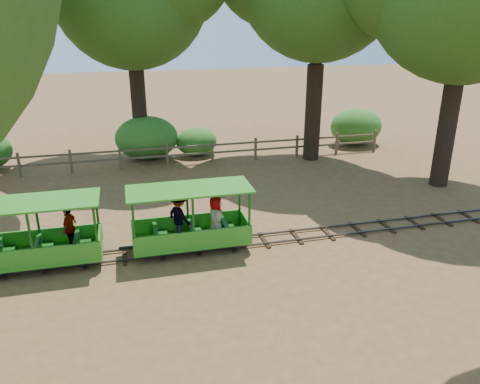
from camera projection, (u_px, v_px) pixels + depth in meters
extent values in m
plane|color=brown|center=(231.00, 245.00, 13.52)|extent=(90.00, 90.00, 0.00)
cube|color=#3F3D3A|center=(233.00, 247.00, 13.22)|extent=(22.00, 0.05, 0.05)
cube|color=#3F3D3A|center=(229.00, 238.00, 13.77)|extent=(22.00, 0.05, 0.05)
cube|color=#382314|center=(231.00, 244.00, 13.51)|extent=(0.12, 1.00, 0.05)
cube|color=#382314|center=(47.00, 265.00, 12.38)|extent=(0.12, 1.00, 0.05)
cube|color=#382314|center=(386.00, 226.00, 14.64)|extent=(0.12, 1.00, 0.05)
cube|color=#318F1F|center=(39.00, 256.00, 12.24)|extent=(3.23, 1.23, 0.09)
cube|color=#124F13|center=(40.00, 260.00, 12.28)|extent=(2.90, 0.47, 0.13)
cube|color=#318F1F|center=(34.00, 257.00, 11.61)|extent=(3.23, 0.06, 0.47)
cube|color=#318F1F|center=(41.00, 237.00, 12.66)|extent=(3.23, 0.06, 0.47)
cube|color=#318F1F|center=(30.00, 203.00, 11.70)|extent=(3.37, 1.38, 0.05)
cylinder|color=#124F13|center=(96.00, 233.00, 11.81)|extent=(0.07, 0.07, 1.52)
cylinder|color=#124F13|center=(98.00, 216.00, 12.82)|extent=(0.07, 0.07, 1.52)
cube|color=#124F13|center=(38.00, 248.00, 12.15)|extent=(0.11, 1.04, 0.38)
cube|color=#124F13|center=(77.00, 244.00, 12.37)|extent=(0.11, 1.04, 0.38)
cylinder|color=black|center=(0.00, 258.00, 12.32)|extent=(0.27, 0.06, 0.27)
cylinder|color=black|center=(80.00, 260.00, 12.21)|extent=(0.27, 0.06, 0.27)
cylinder|color=black|center=(81.00, 249.00, 12.79)|extent=(0.27, 0.06, 0.27)
imported|color=gray|center=(70.00, 228.00, 12.36)|extent=(0.51, 0.77, 1.21)
cube|color=#318F1F|center=(191.00, 240.00, 13.15)|extent=(3.23, 1.23, 0.09)
cube|color=#124F13|center=(192.00, 243.00, 13.19)|extent=(2.90, 0.47, 0.13)
cube|color=#318F1F|center=(194.00, 240.00, 12.52)|extent=(3.23, 0.06, 0.47)
cube|color=#318F1F|center=(188.00, 222.00, 13.57)|extent=(3.23, 0.06, 0.47)
cube|color=#318F1F|center=(189.00, 189.00, 12.61)|extent=(3.37, 1.38, 0.05)
cylinder|color=#124F13|center=(134.00, 229.00, 12.02)|extent=(0.07, 0.07, 1.52)
cylinder|color=#124F13|center=(133.00, 212.00, 13.04)|extent=(0.07, 0.07, 1.52)
cylinder|color=#124F13|center=(249.00, 217.00, 12.72)|extent=(0.07, 0.07, 1.52)
cylinder|color=#124F13|center=(239.00, 202.00, 13.73)|extent=(0.07, 0.07, 1.52)
cube|color=#124F13|center=(156.00, 236.00, 12.85)|extent=(0.11, 1.04, 0.38)
cube|color=#124F13|center=(191.00, 232.00, 13.06)|extent=(0.11, 1.04, 0.38)
cube|color=#124F13|center=(225.00, 228.00, 13.28)|extent=(0.11, 1.04, 0.38)
cylinder|color=black|center=(155.00, 252.00, 12.65)|extent=(0.27, 0.06, 0.27)
cylinder|color=black|center=(154.00, 241.00, 13.24)|extent=(0.27, 0.06, 0.27)
cylinder|color=black|center=(230.00, 243.00, 13.12)|extent=(0.27, 0.06, 0.27)
cylinder|color=black|center=(225.00, 233.00, 13.70)|extent=(0.27, 0.06, 0.27)
imported|color=gray|center=(180.00, 216.00, 12.92)|extent=(0.88, 1.00, 1.34)
imported|color=gray|center=(216.00, 218.00, 12.85)|extent=(0.56, 0.71, 1.27)
cylinder|color=#2D2116|center=(140.00, 115.00, 20.96)|extent=(0.66, 0.66, 3.97)
cylinder|color=#2D2116|center=(134.00, 42.00, 19.84)|extent=(0.50, 0.50, 2.27)
cylinder|color=#2D2116|center=(313.00, 113.00, 20.81)|extent=(0.72, 0.72, 4.21)
cylinder|color=#2D2116|center=(317.00, 35.00, 19.62)|extent=(0.54, 0.54, 2.41)
cylinder|color=#2D2116|center=(446.00, 135.00, 17.57)|extent=(0.68, 0.68, 3.97)
cylinder|color=#2D2116|center=(460.00, 48.00, 16.45)|extent=(0.51, 0.51, 2.27)
cube|color=brown|center=(19.00, 165.00, 19.00)|extent=(0.10, 0.10, 1.00)
cube|color=brown|center=(71.00, 161.00, 19.45)|extent=(0.10, 0.10, 1.00)
cube|color=brown|center=(120.00, 158.00, 19.91)|extent=(0.10, 0.10, 1.00)
cube|color=brown|center=(167.00, 155.00, 20.36)|extent=(0.10, 0.10, 1.00)
cube|color=brown|center=(212.00, 152.00, 20.81)|extent=(0.10, 0.10, 1.00)
cube|color=brown|center=(256.00, 149.00, 21.27)|extent=(0.10, 0.10, 1.00)
cube|color=brown|center=(297.00, 146.00, 21.72)|extent=(0.10, 0.10, 1.00)
cube|color=brown|center=(337.00, 143.00, 22.17)|extent=(0.10, 0.10, 1.00)
cube|color=brown|center=(375.00, 140.00, 22.63)|extent=(0.10, 0.10, 1.00)
cube|color=brown|center=(190.00, 147.00, 20.48)|extent=(18.00, 0.06, 0.08)
cube|color=brown|center=(190.00, 154.00, 20.61)|extent=(18.00, 0.06, 0.08)
ellipsoid|color=#2D6B1E|center=(147.00, 138.00, 21.19)|extent=(2.83, 2.18, 1.96)
ellipsoid|color=#2D6B1E|center=(196.00, 142.00, 21.82)|extent=(1.90, 1.46, 1.32)
ellipsoid|color=#2D6B1E|center=(356.00, 127.00, 23.57)|extent=(2.65, 2.04, 1.84)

